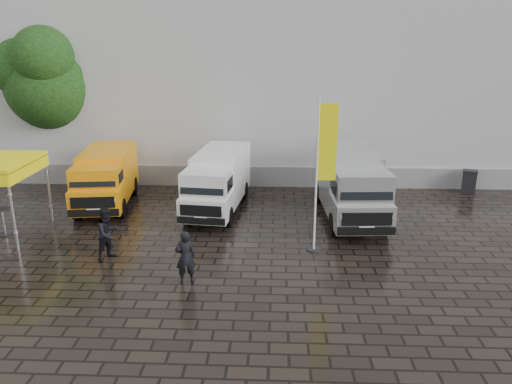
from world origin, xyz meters
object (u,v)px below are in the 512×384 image
Objects in this scene: van_white at (218,183)px; wheelie_bin at (469,181)px; person_front at (185,257)px; person_tent at (108,233)px; van_yellow at (106,180)px; cocktail_table at (4,222)px; flagpole at (322,167)px; van_silver at (350,185)px.

van_white is 11.95m from wheelie_bin.
person_front is at bearing -120.93° from wheelie_bin.
person_tent is at bearing -115.33° from van_white.
van_yellow is 4.48m from cocktail_table.
person_front is at bearing -148.49° from flagpole.
flagpole is 4.84× the size of wheelie_bin.
flagpole reaches higher than cocktail_table.
van_white is at bearing 1.58° from person_tent.
flagpole is 11.89m from cocktail_table.
wheelie_bin is at bearing 42.75° from flagpole.
van_yellow reaches higher than wheelie_bin.
van_yellow is at bearing 171.44° from van_silver.
flagpole is 10.58m from wheelie_bin.
person_tent is at bearing -21.99° from cocktail_table.
flagpole is 5.06× the size of cocktail_table.
cocktail_table is (-7.62, -3.12, -0.69)m from van_white.
van_silver reaches higher than person_front.
person_front reaches higher than wheelie_bin.
person_front is at bearing -86.06° from person_tent.
flagpole reaches higher than wheelie_bin.
cocktail_table is 8.18m from person_front.
van_white is 3.35× the size of person_front.
flagpole is 2.95× the size of person_tent.
van_yellow is 8.35m from person_front.
wheelie_bin is 16.63m from person_tent.
van_white reaches higher than person_tent.
cocktail_table is (-11.60, 0.87, -2.44)m from flagpole.
van_silver is (5.43, -0.56, 0.14)m from van_white.
van_silver is 3.74× the size of person_front.
van_white is 5.34× the size of cocktail_table.
person_tent is (-7.03, -0.97, -2.07)m from flagpole.
van_yellow is at bearing -150.92° from wheelie_bin.
person_tent is (-8.48, -4.40, -0.45)m from van_silver.
wheelie_bin is 0.61× the size of person_tent.
wheelie_bin is at bearing -158.10° from person_front.
van_yellow is at bearing 52.08° from person_tent.
flagpole is 5.35m from person_front.
wheelie_bin is at bearing 17.70° from cocktail_table.
person_front is at bearing -24.86° from cocktail_table.
cocktail_table is 0.63× the size of person_front.
person_front is (7.42, -3.44, 0.31)m from cocktail_table.
van_white is at bearing -145.49° from wheelie_bin.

